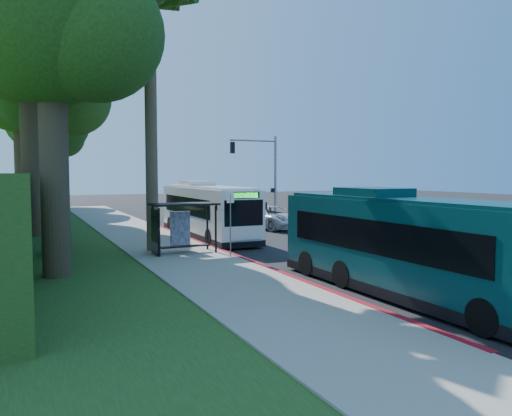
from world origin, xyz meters
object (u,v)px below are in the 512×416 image
teal_bus (409,245)px  white_bus (206,210)px  bus_shelter (178,218)px  pickup (270,217)px

teal_bus → white_bus: bearing=92.0°
bus_shelter → pickup: (9.32, 8.51, -0.97)m
pickup → white_bus: bearing=-169.5°
white_bus → teal_bus: teal_bus is taller
teal_bus → pickup: teal_bus is taller
bus_shelter → pickup: 12.65m
bus_shelter → white_bus: bearing=59.1°
white_bus → teal_bus: size_ratio=1.00×
bus_shelter → teal_bus: bearing=-68.9°
white_bus → pickup: bearing=24.3°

